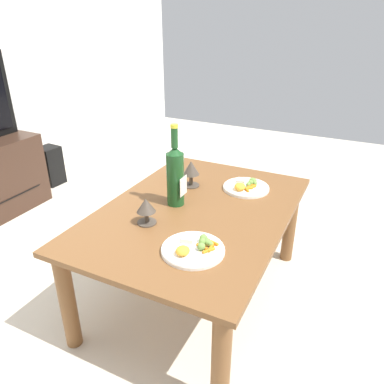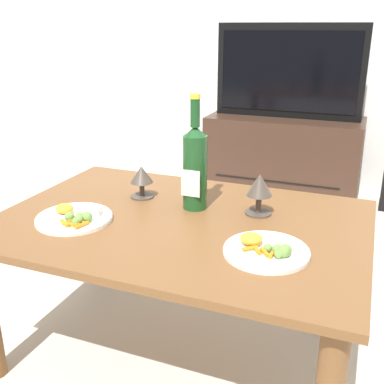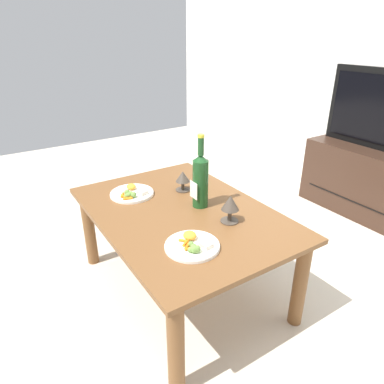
{
  "view_description": "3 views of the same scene",
  "coord_description": "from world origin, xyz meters",
  "px_view_note": "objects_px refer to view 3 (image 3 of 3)",
  "views": [
    {
      "loc": [
        -1.39,
        -0.66,
        1.34
      ],
      "look_at": [
        0.03,
        0.04,
        0.58
      ],
      "focal_mm": 34.65,
      "sensor_mm": 36.0,
      "label": 1
    },
    {
      "loc": [
        0.55,
        -1.29,
        1.12
      ],
      "look_at": [
        0.03,
        0.02,
        0.61
      ],
      "focal_mm": 43.24,
      "sensor_mm": 36.0,
      "label": 2
    },
    {
      "loc": [
        1.39,
        -0.83,
        1.37
      ],
      "look_at": [
        -0.03,
        0.09,
        0.58
      ],
      "focal_mm": 32.63,
      "sensor_mm": 36.0,
      "label": 3
    }
  ],
  "objects_px": {
    "dinner_plate_left": "(132,193)",
    "dinner_plate_right": "(192,245)",
    "goblet_right": "(230,204)",
    "tv_stand": "(371,182)",
    "wine_bottle": "(200,179)",
    "dining_table": "(182,224)",
    "goblet_left": "(183,178)"
  },
  "relations": [
    {
      "from": "tv_stand",
      "to": "wine_bottle",
      "type": "relative_size",
      "value": 2.55
    },
    {
      "from": "tv_stand",
      "to": "dinner_plate_left",
      "type": "distance_m",
      "value": 1.95
    },
    {
      "from": "dining_table",
      "to": "tv_stand",
      "type": "height_order",
      "value": "tv_stand"
    },
    {
      "from": "tv_stand",
      "to": "goblet_left",
      "type": "height_order",
      "value": "goblet_left"
    },
    {
      "from": "goblet_left",
      "to": "dinner_plate_left",
      "type": "distance_m",
      "value": 0.31
    },
    {
      "from": "tv_stand",
      "to": "wine_bottle",
      "type": "height_order",
      "value": "wine_bottle"
    },
    {
      "from": "dining_table",
      "to": "wine_bottle",
      "type": "xyz_separation_m",
      "value": [
        0.01,
        0.11,
        0.24
      ]
    },
    {
      "from": "goblet_right",
      "to": "dinner_plate_right",
      "type": "distance_m",
      "value": 0.3
    },
    {
      "from": "goblet_right",
      "to": "tv_stand",
      "type": "bearing_deg",
      "value": 97.54
    },
    {
      "from": "dining_table",
      "to": "goblet_left",
      "type": "height_order",
      "value": "goblet_left"
    },
    {
      "from": "tv_stand",
      "to": "dinner_plate_right",
      "type": "bearing_deg",
      "value": -80.83
    },
    {
      "from": "goblet_right",
      "to": "dinner_plate_left",
      "type": "xyz_separation_m",
      "value": [
        -0.54,
        -0.28,
        -0.08
      ]
    },
    {
      "from": "dining_table",
      "to": "goblet_right",
      "type": "distance_m",
      "value": 0.32
    },
    {
      "from": "goblet_right",
      "to": "dining_table",
      "type": "bearing_deg",
      "value": -148.25
    },
    {
      "from": "dining_table",
      "to": "tv_stand",
      "type": "relative_size",
      "value": 1.19
    },
    {
      "from": "dining_table",
      "to": "tv_stand",
      "type": "xyz_separation_m",
      "value": [
        0.01,
        1.76,
        -0.16
      ]
    },
    {
      "from": "tv_stand",
      "to": "goblet_left",
      "type": "distance_m",
      "value": 1.67
    },
    {
      "from": "dining_table",
      "to": "goblet_right",
      "type": "height_order",
      "value": "goblet_right"
    },
    {
      "from": "goblet_right",
      "to": "dinner_plate_left",
      "type": "height_order",
      "value": "goblet_right"
    },
    {
      "from": "dining_table",
      "to": "wine_bottle",
      "type": "height_order",
      "value": "wine_bottle"
    },
    {
      "from": "goblet_right",
      "to": "dinner_plate_left",
      "type": "bearing_deg",
      "value": -152.7
    },
    {
      "from": "wine_bottle",
      "to": "dinner_plate_left",
      "type": "height_order",
      "value": "wine_bottle"
    },
    {
      "from": "goblet_left",
      "to": "goblet_right",
      "type": "relative_size",
      "value": 0.85
    },
    {
      "from": "tv_stand",
      "to": "dinner_plate_left",
      "type": "bearing_deg",
      "value": -99.77
    },
    {
      "from": "tv_stand",
      "to": "dinner_plate_right",
      "type": "height_order",
      "value": "dinner_plate_right"
    },
    {
      "from": "goblet_right",
      "to": "dinner_plate_left",
      "type": "distance_m",
      "value": 0.62
    },
    {
      "from": "goblet_left",
      "to": "dinner_plate_left",
      "type": "height_order",
      "value": "goblet_left"
    },
    {
      "from": "tv_stand",
      "to": "dinner_plate_right",
      "type": "distance_m",
      "value": 1.94
    },
    {
      "from": "tv_stand",
      "to": "dinner_plate_left",
      "type": "xyz_separation_m",
      "value": [
        -0.33,
        -1.9,
        0.26
      ]
    },
    {
      "from": "goblet_right",
      "to": "wine_bottle",
      "type": "bearing_deg",
      "value": -173.2
    },
    {
      "from": "dinner_plate_left",
      "to": "dinner_plate_right",
      "type": "height_order",
      "value": "dinner_plate_right"
    },
    {
      "from": "goblet_left",
      "to": "dinner_plate_left",
      "type": "relative_size",
      "value": 0.48
    }
  ]
}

